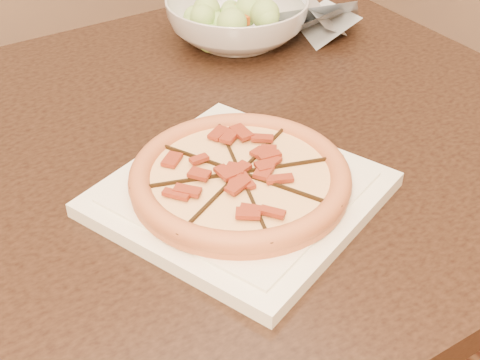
{
  "coord_description": "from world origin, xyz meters",
  "views": [
    {
      "loc": [
        -0.29,
        -0.58,
        1.24
      ],
      "look_at": [
        0.08,
        -0.08,
        0.78
      ],
      "focal_mm": 50.0,
      "sensor_mm": 36.0,
      "label": 1
    }
  ],
  "objects_px": {
    "pizza": "(240,177)",
    "salad_bowl": "(237,20)",
    "dining_table": "(108,238)",
    "plate": "(240,193)"
  },
  "relations": [
    {
      "from": "dining_table",
      "to": "plate",
      "type": "height_order",
      "value": "plate"
    },
    {
      "from": "salad_bowl",
      "to": "dining_table",
      "type": "bearing_deg",
      "value": -150.96
    },
    {
      "from": "plate",
      "to": "pizza",
      "type": "xyz_separation_m",
      "value": [
        -0.0,
        0.0,
        0.02
      ]
    },
    {
      "from": "dining_table",
      "to": "salad_bowl",
      "type": "distance_m",
      "value": 0.45
    },
    {
      "from": "pizza",
      "to": "salad_bowl",
      "type": "xyz_separation_m",
      "value": [
        0.26,
        0.36,
        0.0
      ]
    },
    {
      "from": "salad_bowl",
      "to": "pizza",
      "type": "bearing_deg",
      "value": -126.36
    },
    {
      "from": "dining_table",
      "to": "pizza",
      "type": "relative_size",
      "value": 5.43
    },
    {
      "from": "pizza",
      "to": "salad_bowl",
      "type": "bearing_deg",
      "value": 53.64
    },
    {
      "from": "plate",
      "to": "pizza",
      "type": "distance_m",
      "value": 0.02
    },
    {
      "from": "dining_table",
      "to": "pizza",
      "type": "height_order",
      "value": "pizza"
    }
  ]
}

